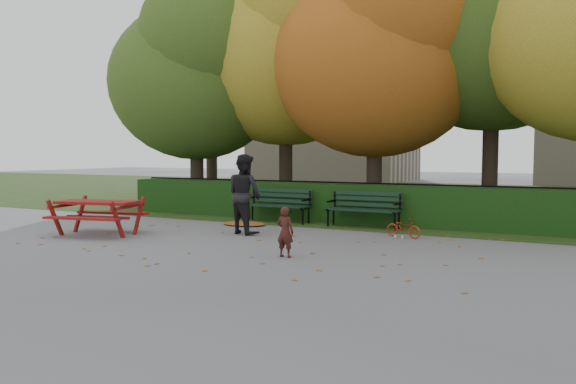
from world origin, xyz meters
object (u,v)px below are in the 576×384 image
at_px(tree_b, 292,40).
at_px(tree_c, 384,45).
at_px(tree_d, 507,0).
at_px(bench_right, 364,206).
at_px(tree_f, 215,55).
at_px(adult, 244,194).
at_px(bench_left, 278,202).
at_px(picnic_table, 98,208).
at_px(bicycle, 403,227).
at_px(tree_a, 200,69).
at_px(child, 285,232).

bearing_deg(tree_b, tree_c, -13.45).
xyz_separation_m(tree_d, bench_right, (-2.78, -3.53, -5.46)).
bearing_deg(tree_f, adult, -51.61).
xyz_separation_m(tree_c, bench_right, (0.27, -2.26, -4.30)).
relative_size(tree_c, bench_left, 4.44).
distance_m(tree_c, picnic_table, 8.79).
xyz_separation_m(picnic_table, adult, (2.83, 1.65, 0.31)).
height_order(tree_d, bicycle, tree_d).
bearing_deg(bicycle, tree_a, 85.44).
height_order(tree_a, picnic_table, tree_a).
bearing_deg(tree_c, tree_a, -176.35).
bearing_deg(adult, picnic_table, 49.56).
height_order(bench_left, bicycle, bench_left).
height_order(adult, bicycle, adult).
xyz_separation_m(tree_c, bicycle, (1.58, -3.45, -4.60)).
relative_size(picnic_table, child, 2.27).
distance_m(tree_c, bench_left, 5.31).
distance_m(tree_a, tree_f, 4.31).
relative_size(tree_f, picnic_table, 4.51).
bearing_deg(adult, tree_b, -54.95).
xyz_separation_m(tree_a, picnic_table, (1.41, -5.79, -3.93)).
bearing_deg(adult, child, 154.67).
bearing_deg(bench_left, child, -60.35).
distance_m(tree_c, adult, 6.25).
distance_m(tree_a, picnic_table, 7.14).
height_order(tree_f, adult, tree_f).
distance_m(tree_b, tree_d, 6.37).
bearing_deg(bench_right, tree_a, 163.39).
bearing_deg(tree_d, bicycle, -107.26).
relative_size(bench_right, bicycle, 2.13).
distance_m(tree_d, adult, 9.10).
bearing_deg(tree_a, bench_left, -25.76).
bearing_deg(child, tree_a, -41.07).
relative_size(bench_left, child, 2.01).
bearing_deg(bench_right, tree_f, 146.08).
xyz_separation_m(child, bicycle, (1.21, 3.21, -0.23)).
bearing_deg(tree_b, tree_f, 152.01).
bearing_deg(tree_d, tree_b, -175.62).
xyz_separation_m(picnic_table, child, (4.98, -0.48, -0.14)).
bearing_deg(tree_c, picnic_table, -126.73).
relative_size(tree_f, child, 10.24).
distance_m(tree_c, bicycle, 5.96).
distance_m(bench_right, picnic_table, 6.25).
height_order(child, adult, adult).
height_order(tree_b, tree_f, tree_f).
height_order(tree_c, tree_d, tree_d).
bearing_deg(child, tree_c, -83.45).
xyz_separation_m(bench_left, child, (2.50, -4.39, -0.07)).
relative_size(tree_b, adult, 4.87).
distance_m(tree_b, bench_right, 6.76).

